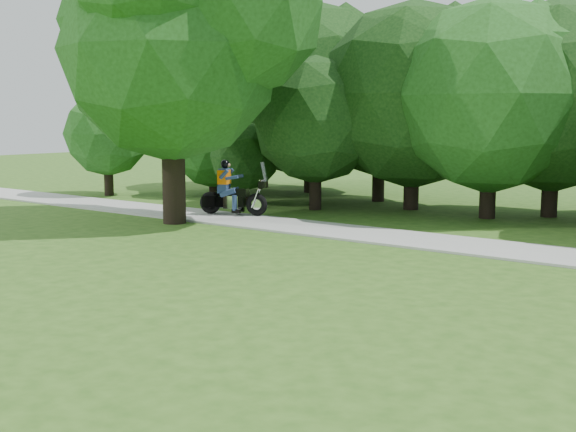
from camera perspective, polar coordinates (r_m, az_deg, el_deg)
The scene contains 4 objects.
ground at distance 10.21m, azimuth 6.18°, elevation -10.02°, with size 100.00×100.00×0.00m, color #2C5418.
walkway at distance 17.37m, azimuth 19.92°, elevation -2.90°, with size 60.00×2.20×0.06m, color #A1A19C.
big_tree_west at distance 21.87m, azimuth -8.66°, elevation 14.65°, with size 8.64×6.56×9.96m.
touring_motorcycle at distance 22.85m, azimuth -4.69°, elevation 1.69°, with size 2.20×1.25×1.74m.
Camera 1 is at (4.97, -8.36, 3.12)m, focal length 45.00 mm.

